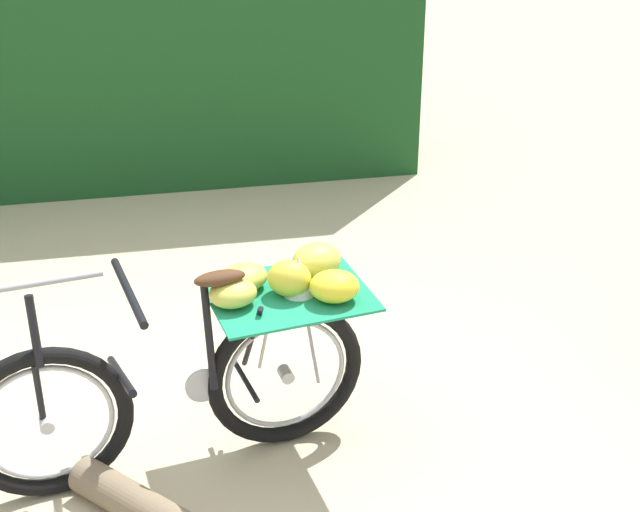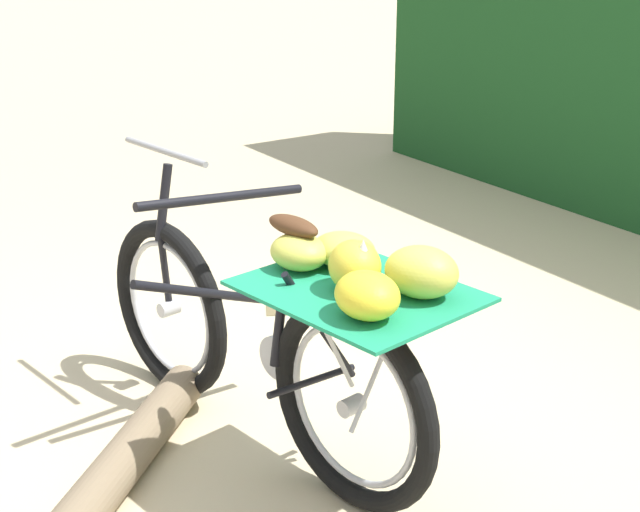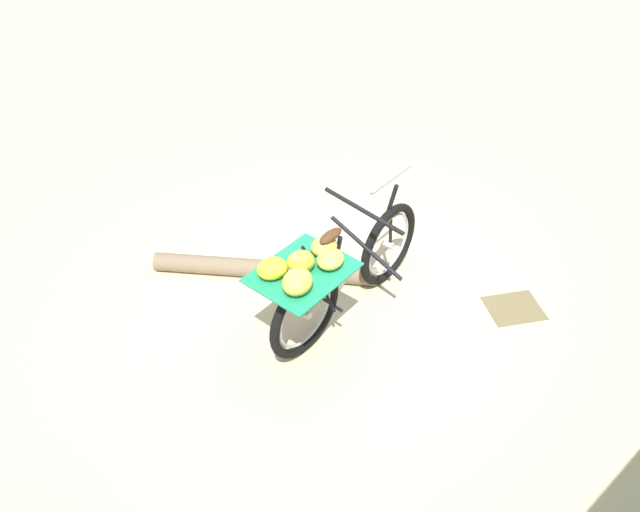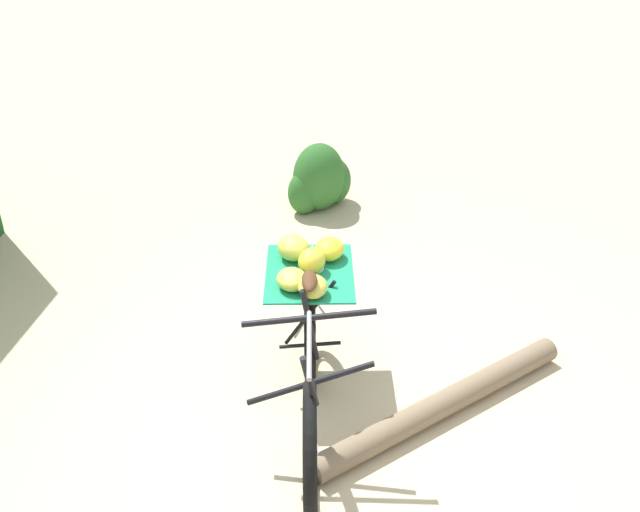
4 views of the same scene
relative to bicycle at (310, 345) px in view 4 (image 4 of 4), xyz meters
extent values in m
plane|color=beige|center=(0.23, -0.10, -0.51)|extent=(60.00, 60.00, 0.00)
torus|color=black|center=(0.54, 0.43, -0.15)|extent=(0.62, 0.51, 0.73)
torus|color=#B7B7BC|center=(0.54, 0.43, -0.15)|extent=(0.46, 0.37, 0.57)
cylinder|color=#B7B7BC|center=(0.54, 0.43, -0.15)|extent=(0.10, 0.10, 0.06)
torus|color=black|center=(-0.29, -0.22, -0.15)|extent=(0.62, 0.51, 0.73)
torus|color=#B7B7BC|center=(-0.29, -0.22, -0.15)|extent=(0.46, 0.37, 0.57)
cylinder|color=#B7B7BC|center=(-0.29, -0.22, -0.15)|extent=(0.10, 0.10, 0.06)
cylinder|color=black|center=(0.28, 0.23, 0.02)|extent=(0.46, 0.57, 0.30)
cylinder|color=black|center=(0.23, 0.18, 0.41)|extent=(0.47, 0.58, 0.11)
cylinder|color=black|center=(-0.02, -0.01, 0.12)|extent=(0.10, 0.11, 0.49)
cylinder|color=black|center=(-0.14, -0.11, -0.13)|extent=(0.26, 0.31, 0.05)
cylinder|color=black|center=(-0.17, -0.13, 0.08)|extent=(0.22, 0.27, 0.47)
cylinder|color=black|center=(0.55, 0.43, 0.00)|extent=(0.05, 0.05, 0.30)
cylinder|color=black|center=(0.53, 0.42, 0.30)|extent=(0.09, 0.10, 0.30)
cylinder|color=gray|center=(0.51, 0.40, 0.51)|extent=(0.42, 0.34, 0.02)
ellipsoid|color=#4C2D19|center=(-0.07, -0.05, 0.40)|extent=(0.23, 0.21, 0.06)
cylinder|color=#B7B7BC|center=(0.01, 0.01, -0.12)|extent=(0.14, 0.11, 0.16)
cylinder|color=#B7B7BC|center=(-0.21, -0.16, 0.04)|extent=(0.14, 0.17, 0.39)
cylinder|color=#B7B7BC|center=(-0.38, -0.29, 0.04)|extent=(0.16, 0.20, 0.39)
cube|color=brown|center=(-0.30, -0.24, 0.24)|extent=(0.74, 0.72, 0.02)
cube|color=#1E8C60|center=(-0.30, -0.24, 0.26)|extent=(0.87, 0.85, 0.01)
ellipsoid|color=#CCC64C|center=(-0.10, -0.21, 0.32)|extent=(0.28, 0.28, 0.11)
ellipsoid|color=#CCC64C|center=(-0.12, -0.07, 0.32)|extent=(0.27, 0.26, 0.11)
ellipsoid|color=#CCC64C|center=(-0.37, -0.42, 0.34)|extent=(0.29, 0.30, 0.16)
ellipsoid|color=yellow|center=(-0.51, -0.24, 0.33)|extent=(0.26, 0.24, 0.13)
ellipsoid|color=yellow|center=(-0.31, -0.22, 0.35)|extent=(0.20, 0.18, 0.16)
cone|color=white|center=(-0.35, -0.25, 0.36)|extent=(0.20, 0.20, 0.18)
cylinder|color=#7F6B51|center=(-0.48, 0.67, -0.43)|extent=(1.88, 0.74, 0.16)
ellipsoid|color=#2D6628|center=(-2.24, -1.66, -0.19)|extent=(0.52, 0.46, 0.65)
ellipsoid|color=#2D6628|center=(-2.42, -1.62, -0.29)|extent=(0.35, 0.32, 0.45)
ellipsoid|color=#2D6628|center=(-2.08, -1.71, -0.30)|extent=(0.32, 0.29, 0.42)
cylinder|color=#4C3823|center=(-2.24, -1.66, -0.45)|extent=(0.05, 0.05, 0.13)
camera|label=1|loc=(-1.55, 3.14, 2.29)|focal=53.77mm
camera|label=2|loc=(-2.90, 0.07, 1.37)|focal=51.98mm
camera|label=3|loc=(-0.83, -3.34, 2.99)|focal=34.40mm
camera|label=4|loc=(2.65, 2.12, 2.63)|focal=40.71mm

